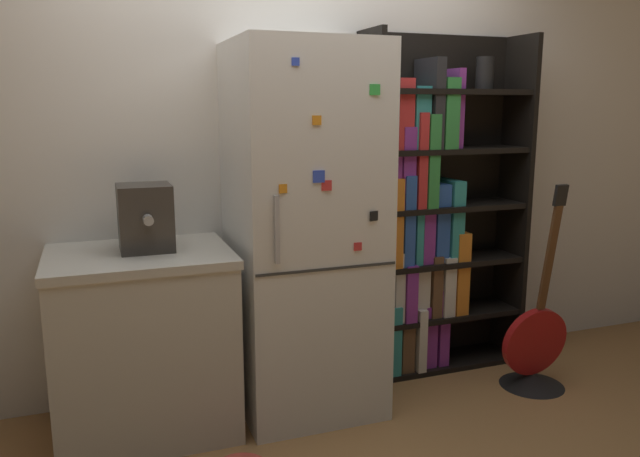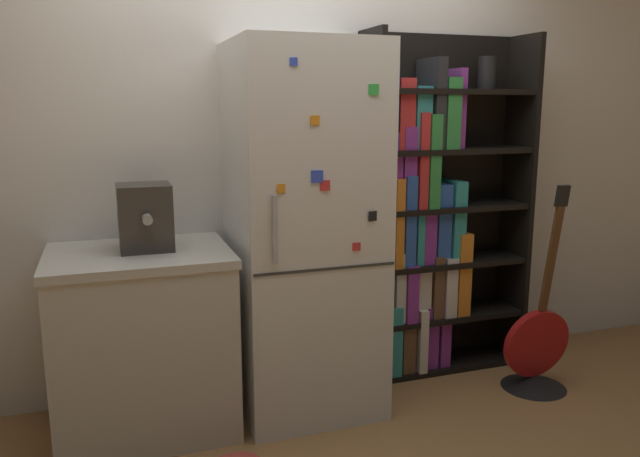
% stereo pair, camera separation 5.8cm
% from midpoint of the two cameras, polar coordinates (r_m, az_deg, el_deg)
% --- Properties ---
extents(ground_plane, '(16.00, 16.00, 0.00)m').
position_cam_midpoint_polar(ground_plane, '(3.32, -1.28, -16.34)').
color(ground_plane, '#A87542').
extents(wall_back, '(8.00, 0.05, 2.60)m').
position_cam_midpoint_polar(wall_back, '(3.40, -4.00, 7.23)').
color(wall_back, white).
rests_on(wall_back, ground_plane).
extents(refrigerator, '(0.69, 0.70, 1.83)m').
position_cam_midpoint_polar(refrigerator, '(3.11, -2.03, -0.25)').
color(refrigerator, white).
rests_on(refrigerator, ground_plane).
extents(bookshelf, '(0.98, 0.32, 1.93)m').
position_cam_midpoint_polar(bookshelf, '(3.61, 8.98, 0.72)').
color(bookshelf, black).
rests_on(bookshelf, ground_plane).
extents(kitchen_counter, '(0.83, 0.67, 0.87)m').
position_cam_midpoint_polar(kitchen_counter, '(3.11, -16.33, -9.89)').
color(kitchen_counter, beige).
rests_on(kitchen_counter, ground_plane).
extents(espresso_machine, '(0.24, 0.30, 0.31)m').
position_cam_midpoint_polar(espresso_machine, '(2.99, -16.22, 0.97)').
color(espresso_machine, '#38332D').
rests_on(espresso_machine, kitchen_counter).
extents(guitar, '(0.39, 0.35, 1.14)m').
position_cam_midpoint_polar(guitar, '(3.70, 18.54, -11.08)').
color(guitar, black).
rests_on(guitar, ground_plane).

